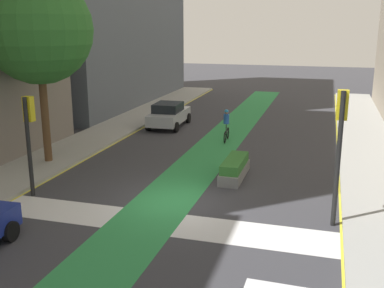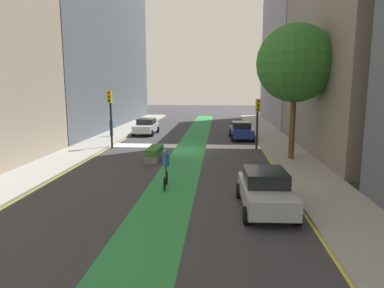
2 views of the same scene
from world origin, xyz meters
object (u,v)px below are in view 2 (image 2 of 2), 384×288
at_px(traffic_signal_near_left, 258,114).
at_px(pedestrian_sidewalk_right_a, 111,127).
at_px(car_silver_left_far, 265,190).
at_px(cyclist_in_lane, 166,168).
at_px(traffic_signal_near_right, 110,108).
at_px(median_planter, 155,154).
at_px(car_blue_left_near, 241,130).
at_px(car_white_right_near, 146,126).
at_px(street_tree_near, 295,63).

height_order(traffic_signal_near_left, pedestrian_sidewalk_right_a, traffic_signal_near_left).
bearing_deg(car_silver_left_far, cyclist_in_lane, -32.06).
bearing_deg(traffic_signal_near_right, median_planter, 137.06).
bearing_deg(cyclist_in_lane, car_silver_left_far, 147.94).
distance_m(traffic_signal_near_left, cyclist_in_lane, 11.83).
bearing_deg(car_blue_left_near, car_silver_left_far, 89.55).
distance_m(traffic_signal_near_right, car_silver_left_far, 16.48).
relative_size(traffic_signal_near_right, car_white_right_near, 1.06).
height_order(street_tree_near, median_planter, street_tree_near).
relative_size(traffic_signal_near_right, traffic_signal_near_left, 1.16).
xyz_separation_m(cyclist_in_lane, street_tree_near, (-7.24, -6.60, 5.24)).
bearing_deg(cyclist_in_lane, car_white_right_near, -75.19).
height_order(traffic_signal_near_right, car_white_right_near, traffic_signal_near_right).
relative_size(traffic_signal_near_right, median_planter, 1.54).
bearing_deg(traffic_signal_near_left, car_silver_left_far, 85.59).
bearing_deg(cyclist_in_lane, traffic_signal_near_left, -117.53).
relative_size(cyclist_in_lane, pedestrian_sidewalk_right_a, 1.11).
distance_m(car_white_right_near, car_silver_left_far, 22.72).
distance_m(traffic_signal_near_left, street_tree_near, 5.46).
bearing_deg(car_silver_left_far, car_white_right_near, -66.21).
relative_size(traffic_signal_near_right, cyclist_in_lane, 2.42).
distance_m(traffic_signal_near_right, cyclist_in_lane, 11.74).
bearing_deg(car_white_right_near, car_blue_left_near, 165.47).
height_order(traffic_signal_near_right, car_blue_left_near, traffic_signal_near_right).
height_order(car_blue_left_near, cyclist_in_lane, cyclist_in_lane).
xyz_separation_m(car_white_right_near, car_blue_left_near, (-9.31, 2.41, 0.00)).
xyz_separation_m(traffic_signal_near_right, pedestrian_sidewalk_right_a, (1.74, -5.55, -2.14)).
height_order(car_silver_left_far, cyclist_in_lane, cyclist_in_lane).
xyz_separation_m(traffic_signal_near_right, median_planter, (-4.11, 3.83, -2.73)).
relative_size(traffic_signal_near_left, pedestrian_sidewalk_right_a, 2.31).
xyz_separation_m(car_white_right_near, car_silver_left_far, (-9.16, 20.79, 0.00)).
relative_size(car_blue_left_near, median_planter, 1.47).
height_order(pedestrian_sidewalk_right_a, median_planter, pedestrian_sidewalk_right_a).
bearing_deg(street_tree_near, pedestrian_sidewalk_right_a, -31.11).
bearing_deg(traffic_signal_near_right, cyclist_in_lane, 120.23).
relative_size(traffic_signal_near_left, car_white_right_near, 0.91).
bearing_deg(street_tree_near, traffic_signal_near_right, -14.49).
relative_size(car_blue_left_near, pedestrian_sidewalk_right_a, 2.56).
bearing_deg(car_blue_left_near, street_tree_near, 106.65).
distance_m(car_blue_left_near, cyclist_in_lane, 16.27).
xyz_separation_m(cyclist_in_lane, pedestrian_sidewalk_right_a, (7.55, -15.52, 0.03)).
relative_size(pedestrian_sidewalk_right_a, median_planter, 0.57).
bearing_deg(traffic_signal_near_left, median_planter, 30.77).
height_order(car_silver_left_far, street_tree_near, street_tree_near).
distance_m(traffic_signal_near_right, street_tree_near, 13.83).
height_order(car_white_right_near, median_planter, car_white_right_near).
xyz_separation_m(car_white_right_near, median_planter, (-3.07, 11.89, -0.40)).
relative_size(traffic_signal_near_right, street_tree_near, 0.53).
height_order(pedestrian_sidewalk_right_a, street_tree_near, street_tree_near).
xyz_separation_m(car_blue_left_near, street_tree_near, (-2.70, 9.02, 5.41)).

